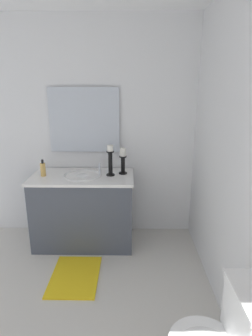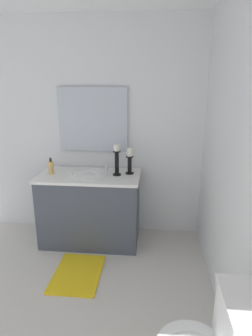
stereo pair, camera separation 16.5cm
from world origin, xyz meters
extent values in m
cube|color=beige|center=(0.00, 0.00, -0.01)|extent=(2.84, 2.75, 0.02)
cube|color=white|center=(0.00, 1.38, 1.23)|extent=(2.84, 0.04, 2.45)
cube|color=white|center=(-1.42, 0.00, 1.23)|extent=(0.04, 2.75, 2.45)
cube|color=#474C56|center=(-1.09, 0.11, 0.38)|extent=(0.55, 1.07, 0.77)
cube|color=white|center=(-1.09, 0.11, 0.78)|extent=(0.58, 1.10, 0.03)
sphere|color=black|center=(-1.19, -0.43, 0.42)|extent=(0.02, 0.02, 0.02)
sphere|color=black|center=(-1.00, -0.43, 0.42)|extent=(0.02, 0.02, 0.02)
ellipsoid|color=white|center=(-1.09, 0.11, 0.75)|extent=(0.38, 0.30, 0.11)
torus|color=white|center=(-1.09, 0.11, 0.80)|extent=(0.40, 0.40, 0.02)
cylinder|color=silver|center=(-1.09, 0.30, 0.87)|extent=(0.02, 0.02, 0.14)
cube|color=silver|center=(-1.37, 0.11, 1.35)|extent=(0.02, 0.78, 0.71)
cylinder|color=black|center=(-1.17, 0.55, 0.80)|extent=(0.09, 0.09, 0.01)
cylinder|color=black|center=(-1.17, 0.55, 0.89)|extent=(0.04, 0.04, 0.19)
cylinder|color=black|center=(-1.17, 0.55, 0.99)|extent=(0.08, 0.08, 0.01)
cylinder|color=white|center=(-1.17, 0.55, 1.04)|extent=(0.06, 0.06, 0.09)
cylinder|color=black|center=(-1.11, 0.41, 0.80)|extent=(0.09, 0.09, 0.01)
cylinder|color=black|center=(-1.11, 0.41, 0.93)|extent=(0.04, 0.04, 0.26)
cylinder|color=black|center=(-1.11, 0.41, 1.06)|extent=(0.08, 0.08, 0.01)
cylinder|color=white|center=(-1.11, 0.41, 1.10)|extent=(0.06, 0.06, 0.06)
cylinder|color=#E5B259|center=(-1.08, -0.30, 0.87)|extent=(0.06, 0.06, 0.14)
cylinder|color=black|center=(-1.08, -0.30, 0.96)|extent=(0.02, 0.02, 0.04)
cube|color=white|center=(0.60, 1.25, 0.56)|extent=(0.36, 0.17, 0.32)
cube|color=white|center=(0.60, 1.25, 0.73)|extent=(0.38, 0.19, 0.03)
cube|color=yellow|center=(-0.47, 0.11, 0.01)|extent=(0.60, 0.44, 0.02)
camera|label=1|loc=(1.76, 0.63, 1.74)|focal=30.09mm
camera|label=2|loc=(1.75, 0.79, 1.74)|focal=30.09mm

